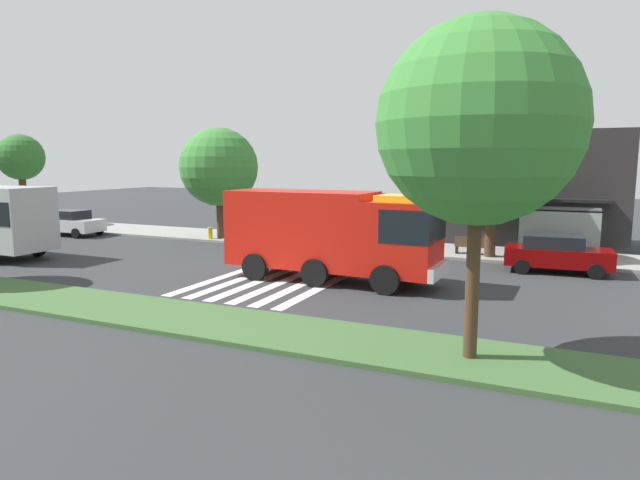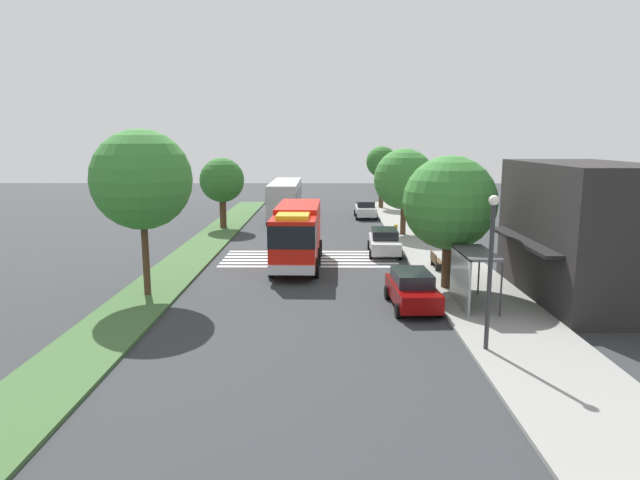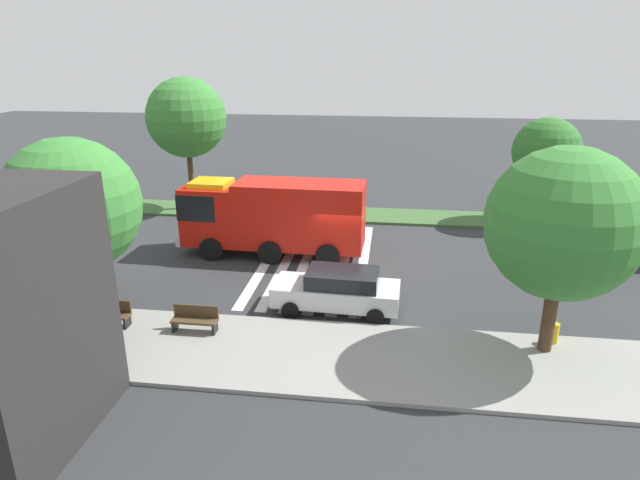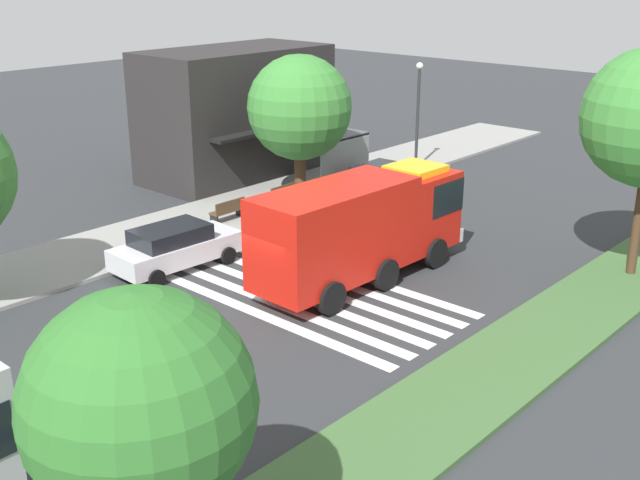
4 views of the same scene
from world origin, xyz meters
name	(u,v)px [view 2 (image 2 of 4)]	position (x,y,z in m)	size (l,w,h in m)	color
ground_plane	(310,254)	(0.00, 0.00, 0.00)	(120.00, 120.00, 0.00)	#2D3033
sidewalk	(437,254)	(0.00, 8.35, 0.07)	(60.00, 4.52, 0.14)	gray
median_strip	(195,253)	(0.00, -7.60, 0.07)	(60.00, 3.00, 0.14)	#3D6033
crosswalk	(310,259)	(1.35, 0.00, 0.01)	(4.95, 10.97, 0.01)	silver
fire_truck	(297,233)	(3.68, -0.68, 2.03)	(8.87, 2.93, 3.60)	red
parked_car_west	(366,209)	(-17.35, 4.90, 0.86)	(4.29, 2.06, 1.65)	silver
parked_car_mid	(384,241)	(-0.21, 4.90, 0.85)	(4.82, 2.26, 1.63)	silver
parked_car_east	(412,289)	(11.70, 4.89, 0.85)	(4.41, 2.20, 1.64)	#720505
transit_bus	(286,197)	(-16.50, -2.74, 2.11)	(11.49, 2.86, 3.57)	#B2B2B7
bus_stop_shelter	(468,267)	(11.71, 7.35, 1.89)	(3.50, 1.40, 2.46)	#4C4C51
bench_near_shelter	(448,274)	(7.71, 7.38, 0.59)	(1.60, 0.50, 0.90)	#4C3823
bench_west_of_shelter	(436,261)	(4.51, 7.38, 0.59)	(1.60, 0.50, 0.90)	#4C3823
street_lamp	(491,259)	(17.10, 6.70, 3.43)	(0.36, 0.36, 5.50)	#2D2D30
storefront_building	(583,232)	(10.21, 13.02, 3.22)	(9.66, 5.63, 6.44)	#282626
sidewalk_tree_far_west	(382,162)	(-24.52, 7.10, 5.01)	(3.32, 3.32, 6.61)	#47301E
sidewalk_tree_west	(404,179)	(-7.22, 7.10, 4.44)	(4.69, 4.69, 6.66)	#47301E
sidewalk_tree_center	(450,203)	(8.64, 7.10, 4.39)	(4.64, 4.64, 6.59)	#47301E
median_tree_far_west	(222,180)	(-10.44, -7.60, 4.10)	(3.69, 3.69, 5.85)	#47301E
median_tree_west	(141,180)	(10.07, -7.60, 5.64)	(4.68, 4.68, 7.85)	#47301E
fire_hydrant	(396,229)	(-7.63, 6.60, 0.49)	(0.28, 0.28, 0.70)	gold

